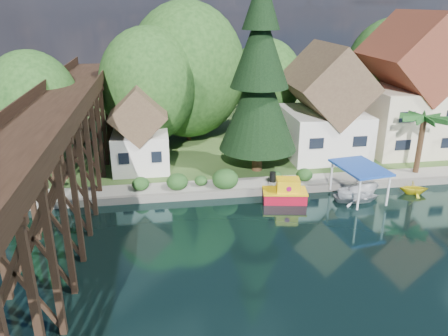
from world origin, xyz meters
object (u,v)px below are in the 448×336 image
(shed, at_px, (140,134))
(palm_tree, at_px, (424,120))
(house_center, at_px, (408,93))
(trestle_bridge, at_px, (60,154))
(boat_yellow, at_px, (414,187))
(boat_white_a, at_px, (357,196))
(conifer, at_px, (259,80))
(boat_canopy, at_px, (358,186))
(tugboat, at_px, (285,192))
(house_left, at_px, (324,109))

(shed, height_order, palm_tree, shed)
(house_center, height_order, palm_tree, house_center)
(trestle_bridge, height_order, shed, trestle_bridge)
(house_center, relative_size, shed, 1.77)
(boat_yellow, bearing_deg, boat_white_a, 108.61)
(trestle_bridge, xyz_separation_m, conifer, (15.51, 7.34, 3.43))
(shed, relative_size, boat_canopy, 1.57)
(tugboat, bearing_deg, palm_tree, 13.13)
(house_center, height_order, boat_canopy, house_center)
(palm_tree, xyz_separation_m, boat_yellow, (-2.09, -3.26, -4.83))
(trestle_bridge, relative_size, house_center, 3.18)
(conifer, distance_m, palm_tree, 14.82)
(palm_tree, xyz_separation_m, boat_canopy, (-7.35, -3.83, -4.17))
(conifer, distance_m, tugboat, 10.03)
(conifer, distance_m, boat_canopy, 12.14)
(palm_tree, distance_m, tugboat, 14.28)
(boat_canopy, bearing_deg, house_left, 86.05)
(shed, distance_m, conifer, 11.78)
(house_center, bearing_deg, house_left, -176.82)
(conifer, height_order, boat_canopy, conifer)
(house_center, height_order, shed, house_center)
(house_left, height_order, shed, house_left)
(conifer, distance_m, boat_yellow, 15.80)
(boat_white_a, bearing_deg, palm_tree, -58.79)
(house_left, distance_m, boat_yellow, 11.58)
(house_center, xyz_separation_m, tugboat, (-15.49, -9.93, -5.65))
(boat_yellow, bearing_deg, palm_tree, -19.81)
(trestle_bridge, bearing_deg, house_center, 19.49)
(trestle_bridge, distance_m, palm_tree, 29.99)
(shed, relative_size, boat_yellow, 3.40)
(boat_canopy, bearing_deg, boat_white_a, 67.05)
(palm_tree, xyz_separation_m, boat_white_a, (-7.34, -3.79, -5.06))
(house_center, relative_size, tugboat, 3.68)
(boat_white_a, bearing_deg, house_center, -38.38)
(trestle_bridge, xyz_separation_m, house_center, (32.00, 11.33, 1.07))
(house_center, bearing_deg, boat_canopy, -132.22)
(tugboat, relative_size, boat_canopy, 0.76)
(trestle_bridge, distance_m, house_center, 33.96)
(boat_yellow, bearing_deg, conifer, 75.87)
(trestle_bridge, xyz_separation_m, tugboat, (16.51, 1.39, -4.59))
(conifer, bearing_deg, house_center, 13.60)
(house_left, xyz_separation_m, palm_tree, (6.65, -6.37, 0.30))
(boat_white_a, bearing_deg, boat_canopy, 160.94)
(trestle_bridge, bearing_deg, boat_canopy, 1.63)
(house_center, xyz_separation_m, boat_yellow, (-4.44, -10.13, -5.81))
(tugboat, height_order, boat_yellow, tugboat)
(boat_white_a, distance_m, boat_yellow, 5.28)
(boat_canopy, bearing_deg, boat_yellow, 6.14)
(house_center, distance_m, tugboat, 19.25)
(house_left, relative_size, tugboat, 2.92)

